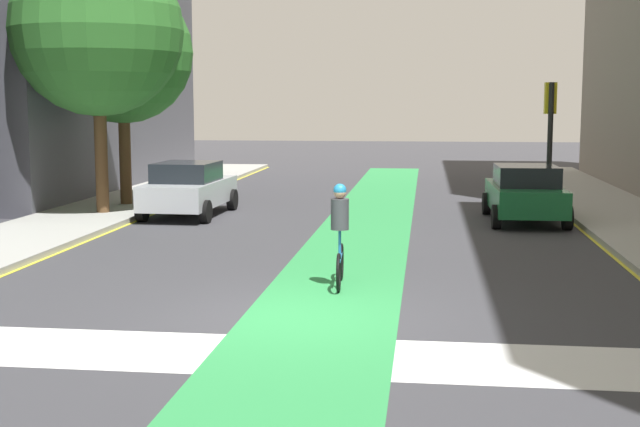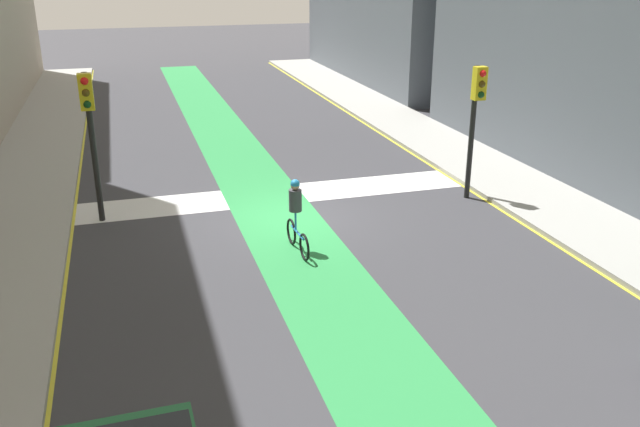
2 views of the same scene
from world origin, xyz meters
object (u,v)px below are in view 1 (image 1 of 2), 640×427
object	(u,v)px
car_silver_left_far	(189,188)
cyclist_in_lane	(340,233)
car_green_right_far	(525,193)
street_tree_far	(122,53)
traffic_signal_far_right	(550,120)
street_tree_near	(97,31)

from	to	relation	value
car_silver_left_far	cyclist_in_lane	bearing A→B (deg)	-59.52
car_green_right_far	street_tree_far	size ratio (longest dim) A/B	0.63
traffic_signal_far_right	street_tree_near	xyz separation A→B (m)	(-12.88, -3.44, 2.53)
car_green_right_far	cyclist_in_lane	xyz separation A→B (m)	(-4.20, -8.91, 0.17)
car_green_right_far	street_tree_far	xyz separation A→B (m)	(-11.93, 1.58, 3.94)
car_green_right_far	car_silver_left_far	xyz separation A→B (m)	(-9.51, 0.10, 0.00)
car_silver_left_far	street_tree_far	size ratio (longest dim) A/B	0.63
car_green_right_far	street_tree_near	bearing A→B (deg)	-177.59
street_tree_far	cyclist_in_lane	bearing A→B (deg)	-53.66
car_silver_left_far	street_tree_near	world-z (taller)	street_tree_near
car_silver_left_far	street_tree_near	distance (m)	5.08
car_green_right_far	street_tree_near	world-z (taller)	street_tree_near
traffic_signal_far_right	cyclist_in_lane	bearing A→B (deg)	-113.73
traffic_signal_far_right	car_green_right_far	bearing A→B (deg)	-108.92
cyclist_in_lane	street_tree_far	distance (m)	13.57
car_green_right_far	street_tree_near	distance (m)	12.69
car_green_right_far	car_silver_left_far	size ratio (longest dim) A/B	1.00
street_tree_near	street_tree_far	distance (m)	2.14
traffic_signal_far_right	cyclist_in_lane	distance (m)	13.07
car_silver_left_far	street_tree_far	bearing A→B (deg)	148.47
cyclist_in_lane	street_tree_near	bearing A→B (deg)	132.35
car_green_right_far	car_silver_left_far	world-z (taller)	same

